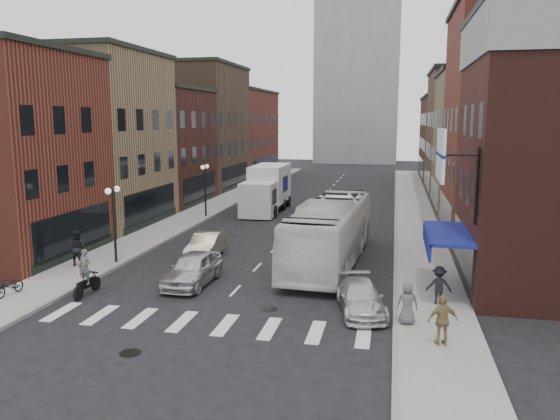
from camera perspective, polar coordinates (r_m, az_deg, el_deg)
The scene contains 31 objects.
ground at distance 23.73m, azimuth -5.40°, elevation -9.14°, with size 160.00×160.00×0.00m, color black.
sidewalk_left at distance 46.66m, azimuth -7.38°, elevation 0.20°, with size 3.00×74.00×0.15m, color gray.
sidewalk_right at distance 44.12m, azimuth 13.96°, elevation -0.54°, with size 3.00×74.00×0.15m, color gray.
curb_left at distance 46.20m, azimuth -5.62°, elevation 0.05°, with size 0.20×74.00×0.16m, color gray.
curb_right at distance 44.10m, azimuth 12.01°, elevation -0.57°, with size 0.20×74.00×0.16m, color gray.
crosswalk_stripes at distance 21.06m, azimuth -7.87°, elevation -11.66°, with size 12.00×2.20×0.01m, color silver.
bldg_left_mid_a at distance 41.61m, azimuth -19.80°, elevation 7.01°, with size 10.30×10.20×12.30m.
bldg_left_mid_b at distance 50.44m, azimuth -13.77°, elevation 6.51°, with size 10.30×10.20×10.30m.
bldg_left_far_a at distance 60.50m, azimuth -9.30°, elevation 8.53°, with size 10.30×12.20×13.30m.
bldg_left_far_b at distance 73.75m, azimuth -5.33°, elevation 8.00°, with size 10.30×16.20×11.30m.
bldg_right_mid_a at distance 36.39m, azimuth 25.21°, elevation 7.97°, with size 10.30×10.20×14.30m.
bldg_right_mid_b at distance 46.22m, azimuth 22.28°, elevation 6.44°, with size 10.30×10.20×11.30m.
bldg_right_far_a at distance 57.06m, azimuth 20.36°, elevation 7.51°, with size 10.30×12.20×12.30m.
bldg_right_far_b at distance 70.96m, azimuth 18.68°, elevation 7.08°, with size 10.30×16.20×10.30m.
awning_blue at distance 24.54m, azimuth 16.69°, elevation -2.51°, with size 1.80×5.00×0.78m.
billboard_sign at distance 22.07m, azimuth 16.67°, elevation 5.38°, with size 1.52×3.00×3.70m.
distant_tower at distance 101.18m, azimuth 8.35°, elevation 19.35°, with size 14.00×14.00×50.00m, color #9399A0.
streetlamp_near at distance 29.49m, azimuth -17.00°, elevation 0.01°, with size 0.32×1.22×4.11m.
streetlamp_far at distance 42.17m, azimuth -7.83°, elevation 3.09°, with size 0.32×1.22×4.11m.
bike_rack at distance 27.80m, azimuth -19.80°, elevation -5.69°, with size 0.08×0.68×0.80m.
box_truck at distance 44.74m, azimuth -1.39°, elevation 2.17°, with size 2.72×8.62×3.74m.
motorcycle_rider at distance 25.12m, azimuth -19.64°, elevation -6.32°, with size 0.59×2.01×2.05m.
transit_bus at distance 28.82m, azimuth 5.27°, elevation -2.30°, with size 2.84×12.14×3.38m, color silver.
sedan_left_near at distance 25.57m, azimuth -9.11°, elevation -6.08°, with size 1.77×4.40×1.50m, color silver.
sedan_left_far at distance 30.40m, azimuth -7.71°, elevation -3.69°, with size 1.42×4.06×1.34m, color #BDAF99.
curb_car at distance 22.05m, azimuth 8.42°, elevation -9.05°, with size 1.65×4.07×1.18m, color silver.
parked_bicycle at distance 26.07m, azimuth -26.40°, elevation -7.14°, with size 0.53×1.51×0.79m, color black.
ped_left_solo at distance 29.75m, azimuth -20.47°, elevation -3.72°, with size 0.89×0.52×1.84m, color black.
ped_right_a at distance 23.12m, azimuth 16.27°, elevation -7.56°, with size 1.01×0.50×1.57m, color black.
ped_right_b at distance 19.14m, azimuth 16.65°, elevation -10.98°, with size 1.00×0.50×1.71m, color olive.
ped_right_c at distance 20.70m, azimuth 13.18°, elevation -9.43°, with size 0.77×0.50×1.58m, color #54565C.
Camera 1 is at (6.77, -21.44, 7.58)m, focal length 35.00 mm.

